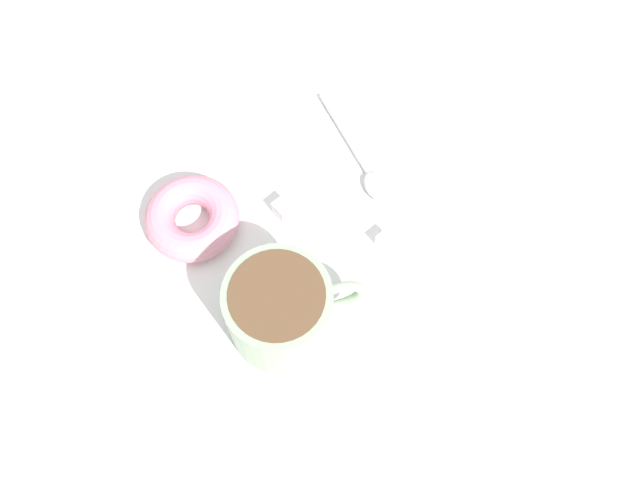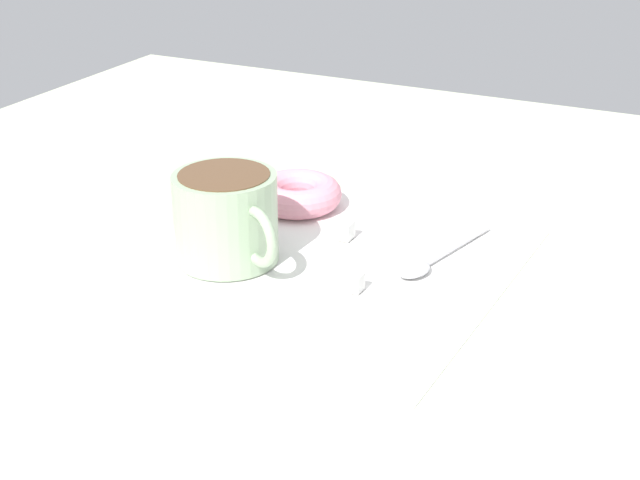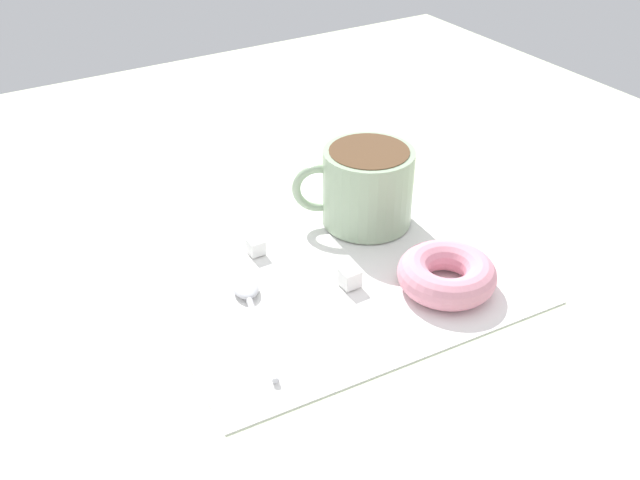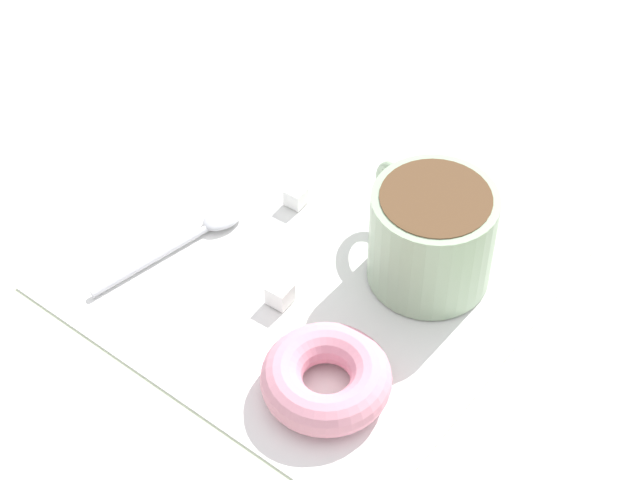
% 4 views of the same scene
% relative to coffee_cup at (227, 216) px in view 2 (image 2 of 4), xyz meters
% --- Properties ---
extents(ground_plane, '(1.20, 1.20, 0.02)m').
position_rel_coffee_cup_xyz_m(ground_plane, '(0.07, 0.03, -0.06)').
color(ground_plane, beige).
extents(napkin, '(0.35, 0.35, 0.00)m').
position_rel_coffee_cup_xyz_m(napkin, '(0.08, 0.03, -0.04)').
color(napkin, white).
rests_on(napkin, ground_plane).
extents(coffee_cup, '(0.12, 0.09, 0.08)m').
position_rel_coffee_cup_xyz_m(coffee_cup, '(0.00, 0.00, 0.00)').
color(coffee_cup, '#9EB793').
rests_on(coffee_cup, napkin).
extents(donut, '(0.09, 0.09, 0.03)m').
position_rel_coffee_cup_xyz_m(donut, '(0.00, 0.13, -0.03)').
color(donut, pink).
rests_on(donut, napkin).
extents(spoon, '(0.05, 0.14, 0.01)m').
position_rel_coffee_cup_xyz_m(spoon, '(0.17, 0.06, -0.04)').
color(spoon, silver).
rests_on(spoon, napkin).
extents(sugar_cube, '(0.02, 0.02, 0.02)m').
position_rel_coffee_cup_xyz_m(sugar_cube, '(0.08, 0.09, -0.03)').
color(sugar_cube, white).
rests_on(sugar_cube, napkin).
extents(sugar_cube_extra, '(0.02, 0.02, 0.02)m').
position_rel_coffee_cup_xyz_m(sugar_cube_extra, '(0.13, -0.00, -0.03)').
color(sugar_cube_extra, white).
rests_on(sugar_cube_extra, napkin).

